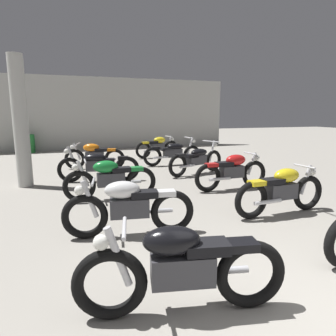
{
  "coord_description": "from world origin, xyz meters",
  "views": [
    {
      "loc": [
        -2.29,
        -1.36,
        1.82
      ],
      "look_at": [
        0.0,
        5.1,
        0.55
      ],
      "focal_mm": 31.7,
      "sensor_mm": 36.0,
      "label": 1
    }
  ],
  "objects_px": {
    "motorcycle_left_row_1": "(129,206)",
    "motorcycle_right_row_3": "(197,159)",
    "oil_drum": "(28,144)",
    "motorcycle_right_row_1": "(282,190)",
    "motorcycle_right_row_2": "(232,171)",
    "motorcycle_left_row_0": "(181,267)",
    "support_pillar": "(20,122)",
    "motorcycle_left_row_2": "(110,178)",
    "motorcycle_right_row_4": "(173,152)",
    "motorcycle_left_row_3": "(98,165)",
    "motorcycle_right_row_5": "(158,146)",
    "motorcycle_left_row_4": "(94,155)"
  },
  "relations": [
    {
      "from": "motorcycle_left_row_2",
      "to": "motorcycle_right_row_3",
      "type": "relative_size",
      "value": 0.95
    },
    {
      "from": "motorcycle_right_row_4",
      "to": "motorcycle_left_row_2",
      "type": "bearing_deg",
      "value": -127.78
    },
    {
      "from": "motorcycle_right_row_2",
      "to": "motorcycle_right_row_4",
      "type": "bearing_deg",
      "value": 92.27
    },
    {
      "from": "motorcycle_left_row_4",
      "to": "motorcycle_right_row_2",
      "type": "bearing_deg",
      "value": -53.2
    },
    {
      "from": "motorcycle_left_row_4",
      "to": "motorcycle_right_row_1",
      "type": "height_order",
      "value": "same"
    },
    {
      "from": "motorcycle_right_row_2",
      "to": "motorcycle_right_row_4",
      "type": "height_order",
      "value": "motorcycle_right_row_4"
    },
    {
      "from": "oil_drum",
      "to": "motorcycle_right_row_4",
      "type": "bearing_deg",
      "value": -45.71
    },
    {
      "from": "motorcycle_left_row_0",
      "to": "oil_drum",
      "type": "bearing_deg",
      "value": 100.93
    },
    {
      "from": "motorcycle_left_row_1",
      "to": "motorcycle_right_row_2",
      "type": "distance_m",
      "value": 3.48
    },
    {
      "from": "motorcycle_left_row_1",
      "to": "motorcycle_left_row_3",
      "type": "bearing_deg",
      "value": 90.26
    },
    {
      "from": "motorcycle_left_row_2",
      "to": "motorcycle_left_row_1",
      "type": "bearing_deg",
      "value": -90.95
    },
    {
      "from": "motorcycle_left_row_0",
      "to": "motorcycle_left_row_2",
      "type": "xyz_separation_m",
      "value": [
        -0.04,
        3.91,
        0.0
      ]
    },
    {
      "from": "motorcycle_left_row_0",
      "to": "motorcycle_right_row_5",
      "type": "relative_size",
      "value": 0.99
    },
    {
      "from": "motorcycle_right_row_2",
      "to": "motorcycle_right_row_1",
      "type": "bearing_deg",
      "value": -93.54
    },
    {
      "from": "motorcycle_right_row_1",
      "to": "motorcycle_right_row_3",
      "type": "relative_size",
      "value": 0.95
    },
    {
      "from": "motorcycle_left_row_4",
      "to": "motorcycle_right_row_2",
      "type": "distance_m",
      "value": 4.76
    },
    {
      "from": "motorcycle_left_row_4",
      "to": "motorcycle_right_row_3",
      "type": "xyz_separation_m",
      "value": [
        2.84,
        -1.85,
        -0.01
      ]
    },
    {
      "from": "support_pillar",
      "to": "motorcycle_right_row_1",
      "type": "distance_m",
      "value": 6.13
    },
    {
      "from": "motorcycle_right_row_4",
      "to": "motorcycle_right_row_5",
      "type": "height_order",
      "value": "motorcycle_right_row_4"
    },
    {
      "from": "motorcycle_left_row_1",
      "to": "motorcycle_left_row_3",
      "type": "relative_size",
      "value": 0.91
    },
    {
      "from": "motorcycle_left_row_0",
      "to": "oil_drum",
      "type": "distance_m",
      "value": 12.99
    },
    {
      "from": "motorcycle_left_row_4",
      "to": "oil_drum",
      "type": "relative_size",
      "value": 2.26
    },
    {
      "from": "motorcycle_right_row_4",
      "to": "motorcycle_left_row_0",
      "type": "bearing_deg",
      "value": -109.94
    },
    {
      "from": "motorcycle_right_row_1",
      "to": "motorcycle_right_row_2",
      "type": "distance_m",
      "value": 1.87
    },
    {
      "from": "motorcycle_right_row_3",
      "to": "motorcycle_right_row_4",
      "type": "xyz_separation_m",
      "value": [
        -0.13,
        1.71,
        0.0
      ]
    },
    {
      "from": "motorcycle_left_row_4",
      "to": "support_pillar",
      "type": "bearing_deg",
      "value": -136.14
    },
    {
      "from": "motorcycle_left_row_2",
      "to": "motorcycle_right_row_4",
      "type": "distance_m",
      "value": 4.48
    },
    {
      "from": "motorcycle_left_row_3",
      "to": "motorcycle_right_row_2",
      "type": "xyz_separation_m",
      "value": [
        2.94,
        -1.93,
        0.01
      ]
    },
    {
      "from": "motorcycle_right_row_2",
      "to": "motorcycle_right_row_3",
      "type": "xyz_separation_m",
      "value": [
        -0.02,
        1.96,
        -0.01
      ]
    },
    {
      "from": "motorcycle_right_row_5",
      "to": "oil_drum",
      "type": "bearing_deg",
      "value": 147.35
    },
    {
      "from": "motorcycle_left_row_4",
      "to": "motorcycle_right_row_3",
      "type": "distance_m",
      "value": 3.39
    },
    {
      "from": "motorcycle_left_row_2",
      "to": "motorcycle_left_row_3",
      "type": "height_order",
      "value": "motorcycle_left_row_3"
    },
    {
      "from": "motorcycle_left_row_0",
      "to": "motorcycle_right_row_1",
      "type": "xyz_separation_m",
      "value": [
        2.74,
        1.92,
        0.0
      ]
    },
    {
      "from": "motorcycle_left_row_0",
      "to": "motorcycle_left_row_4",
      "type": "distance_m",
      "value": 7.6
    },
    {
      "from": "motorcycle_right_row_1",
      "to": "motorcycle_right_row_2",
      "type": "bearing_deg",
      "value": 86.46
    },
    {
      "from": "motorcycle_left_row_2",
      "to": "motorcycle_left_row_3",
      "type": "xyz_separation_m",
      "value": [
        -0.05,
        1.8,
        -0.01
      ]
    },
    {
      "from": "motorcycle_left_row_1",
      "to": "motorcycle_right_row_4",
      "type": "height_order",
      "value": "motorcycle_right_row_4"
    },
    {
      "from": "motorcycle_right_row_4",
      "to": "motorcycle_right_row_5",
      "type": "bearing_deg",
      "value": 88.67
    },
    {
      "from": "support_pillar",
      "to": "motorcycle_right_row_5",
      "type": "bearing_deg",
      "value": 38.03
    },
    {
      "from": "motorcycle_left_row_1",
      "to": "oil_drum",
      "type": "height_order",
      "value": "motorcycle_left_row_1"
    },
    {
      "from": "motorcycle_left_row_1",
      "to": "motorcycle_right_row_3",
      "type": "xyz_separation_m",
      "value": [
        2.91,
        3.85,
        -0.01
      ]
    },
    {
      "from": "motorcycle_right_row_3",
      "to": "motorcycle_right_row_5",
      "type": "xyz_separation_m",
      "value": [
        -0.08,
        3.66,
        0.01
      ]
    },
    {
      "from": "support_pillar",
      "to": "motorcycle_right_row_3",
      "type": "height_order",
      "value": "support_pillar"
    },
    {
      "from": "motorcycle_left_row_3",
      "to": "motorcycle_right_row_3",
      "type": "xyz_separation_m",
      "value": [
        2.93,
        0.03,
        0.0
      ]
    },
    {
      "from": "motorcycle_left_row_1",
      "to": "motorcycle_right_row_2",
      "type": "bearing_deg",
      "value": 32.82
    },
    {
      "from": "motorcycle_left_row_1",
      "to": "motorcycle_right_row_5",
      "type": "xyz_separation_m",
      "value": [
        2.82,
        7.51,
        0.0
      ]
    },
    {
      "from": "motorcycle_left_row_4",
      "to": "motorcycle_right_row_2",
      "type": "xyz_separation_m",
      "value": [
        2.85,
        -3.81,
        0.0
      ]
    },
    {
      "from": "motorcycle_left_row_2",
      "to": "oil_drum",
      "type": "relative_size",
      "value": 2.32
    },
    {
      "from": "motorcycle_left_row_1",
      "to": "motorcycle_left_row_2",
      "type": "height_order",
      "value": "same"
    },
    {
      "from": "motorcycle_left_row_0",
      "to": "oil_drum",
      "type": "height_order",
      "value": "motorcycle_left_row_0"
    }
  ]
}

